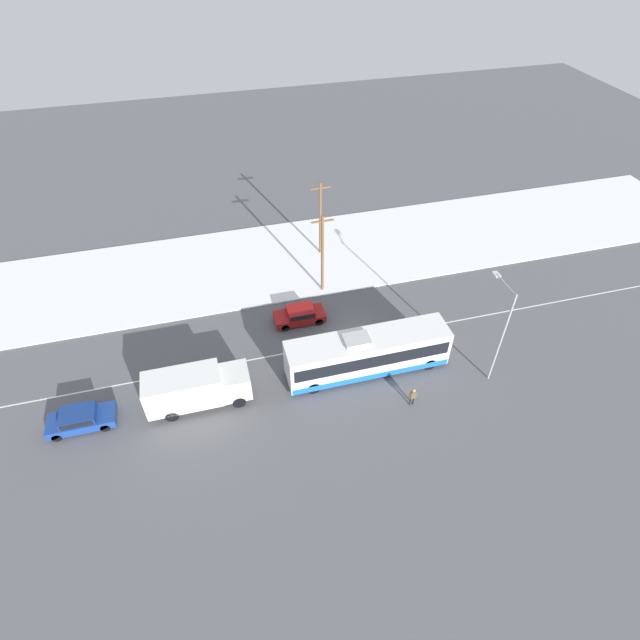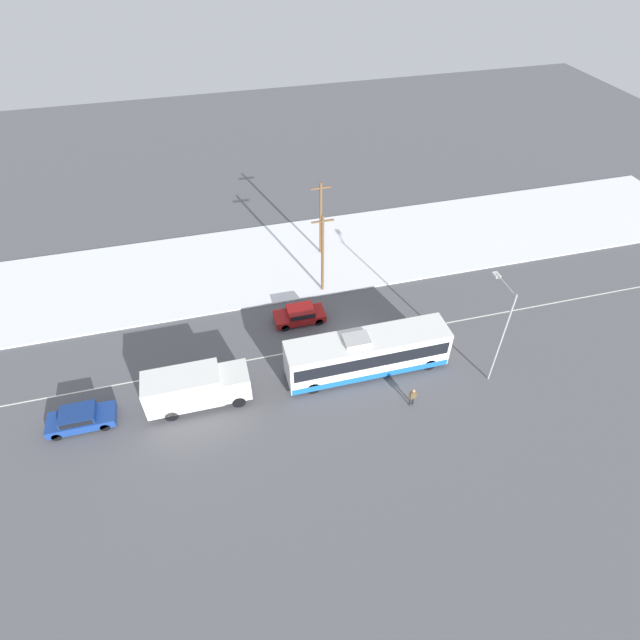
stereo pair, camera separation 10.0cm
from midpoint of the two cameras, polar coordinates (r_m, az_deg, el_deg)
The scene contains 11 objects.
ground_plane at distance 38.85m, azimuth 4.17°, elevation -2.30°, with size 120.00×120.00×0.00m, color #56565B.
snow_lot at distance 47.61m, azimuth -0.24°, elevation 7.57°, with size 80.00×12.18×0.12m.
lane_marking_center at distance 38.85m, azimuth 4.17°, elevation -2.30°, with size 60.00×0.12×0.00m.
city_bus at distance 35.62m, azimuth 5.48°, elevation -3.82°, with size 11.68×2.57×3.39m.
box_truck at distance 34.48m, azimuth -14.03°, elevation -7.47°, with size 6.91×2.30×2.86m.
sedan_car at distance 39.89m, azimuth -2.25°, elevation 0.66°, with size 4.05×1.80×1.30m.
parked_car_near_truck at distance 36.46m, azimuth -25.66°, elevation -10.04°, with size 4.25×1.80×1.36m.
pedestrian_at_stop at distance 34.41m, azimuth 10.63°, elevation -8.48°, with size 0.56×0.25×1.57m.
streetlamp at distance 35.01m, azimuth 20.05°, elevation -0.40°, with size 0.36×2.74×7.79m.
utility_pole_roadside at distance 41.04m, azimuth 0.37°, elevation 7.65°, with size 1.80×0.24×7.36m.
utility_pole_snowlot at distance 45.77m, azimuth 0.15°, elevation 11.59°, with size 1.80×0.24×7.25m.
Camera 2 is at (-9.65, -25.91, 27.28)m, focal length 28.00 mm.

